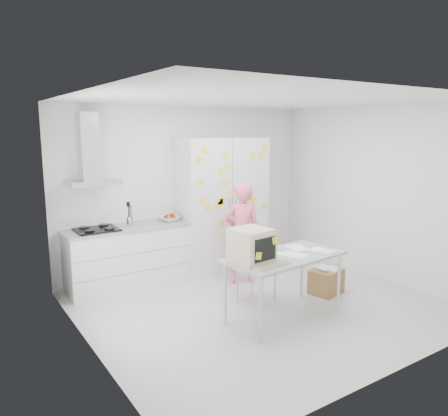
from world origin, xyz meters
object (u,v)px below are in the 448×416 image
person (242,233)px  chair (251,260)px  desk (264,251)px  cardboard_box (326,281)px

person → chair: 0.76m
desk → cardboard_box: (1.38, 0.29, -0.73)m
chair → cardboard_box: bearing=-38.6°
desk → chair: (0.32, 0.68, -0.34)m
person → chair: (-0.31, -0.67, -0.20)m
person → cardboard_box: 1.43m
desk → cardboard_box: bearing=6.1°
cardboard_box → person: bearing=124.9°
desk → chair: desk is taller
cardboard_box → chair: bearing=159.4°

